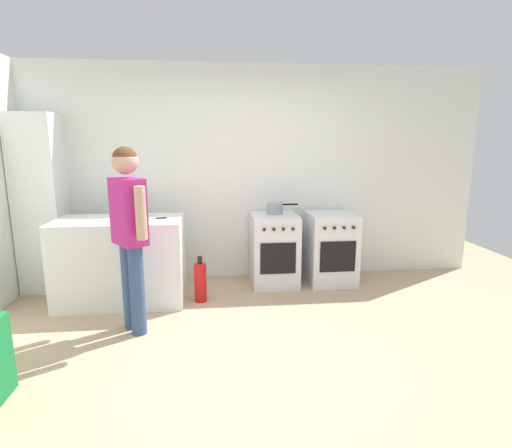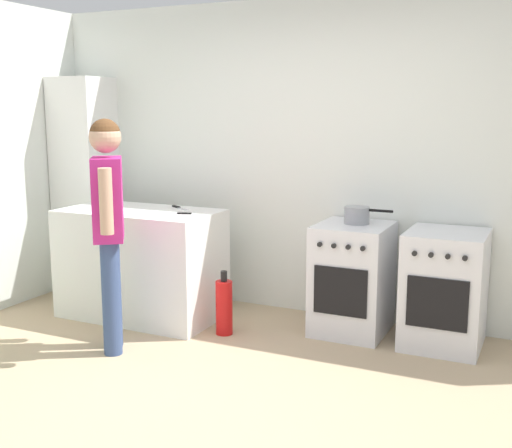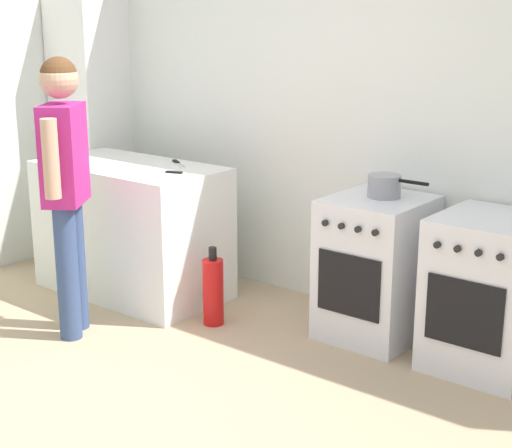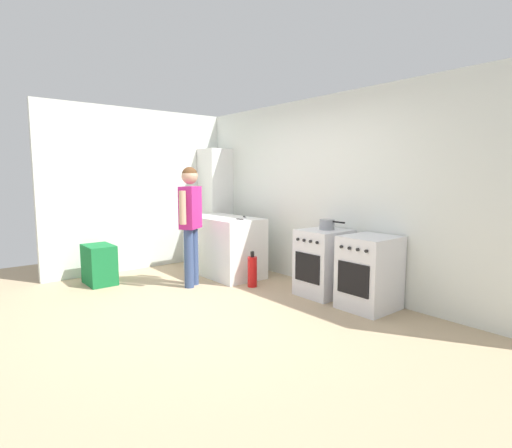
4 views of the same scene
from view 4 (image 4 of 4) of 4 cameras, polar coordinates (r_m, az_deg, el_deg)
name	(u,v)px [view 4 (image 4 of 4)]	position (r m, az deg, el deg)	size (l,w,h in m)	color
ground_plane	(205,314)	(4.60, -7.33, -12.63)	(8.00, 8.00, 0.00)	tan
back_wall	(324,193)	(5.62, 9.62, 4.44)	(6.00, 0.10, 2.60)	silver
side_wall_left	(140,190)	(6.84, -16.27, 4.70)	(0.10, 3.10, 2.60)	silver
counter_unit	(224,246)	(6.22, -4.61, -3.13)	(1.30, 0.70, 0.90)	white
oven_left	(324,262)	(5.22, 9.63, -5.43)	(0.54, 0.62, 0.85)	silver
oven_right	(369,273)	(4.81, 15.90, -6.69)	(0.55, 0.62, 0.85)	silver
pot	(327,224)	(5.16, 10.14, -0.06)	(0.37, 0.19, 0.13)	gray
knife_utility	(245,217)	(6.09, -1.64, 0.99)	(0.23, 0.16, 0.01)	silver
knife_carving	(234,219)	(5.85, -3.11, 0.73)	(0.32, 0.14, 0.01)	silver
person	(190,216)	(5.54, -9.34, 1.20)	(0.37, 0.48, 1.65)	#384C7A
fire_extinguisher	(252,271)	(5.56, -0.53, -6.79)	(0.13, 0.13, 0.50)	red
recycling_crate_lower	(100,274)	(6.14, -21.43, -6.68)	(0.52, 0.36, 0.28)	#197238
recycling_crate_upper	(99,255)	(6.09, -21.54, -4.12)	(0.52, 0.36, 0.28)	#197238
larder_cabinet	(215,205)	(7.20, -5.82, 2.65)	(0.48, 0.44, 2.00)	white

